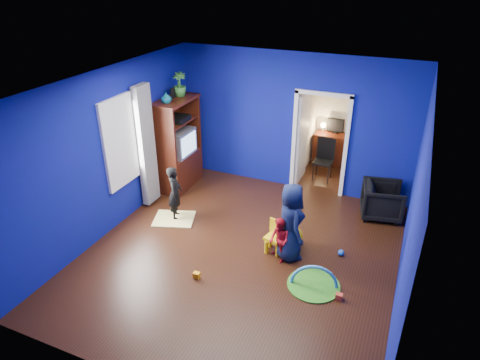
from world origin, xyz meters
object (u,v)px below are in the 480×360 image
at_px(folding_chair, 323,161).
at_px(vase, 166,98).
at_px(play_mat, 313,285).
at_px(child_black, 175,193).
at_px(study_desk, 332,149).
at_px(tv_armoire, 178,144).
at_px(armchair, 382,200).
at_px(crt_tv, 179,143).
at_px(kid_chair, 274,239).
at_px(toddler_red, 279,240).
at_px(hopper_ball, 291,237).
at_px(child_navy, 291,222).

bearing_deg(folding_chair, vase, -147.48).
bearing_deg(play_mat, child_black, 163.23).
bearing_deg(study_desk, tv_armoire, -138.92).
bearing_deg(vase, armchair, 9.35).
height_order(child_black, study_desk, child_black).
relative_size(child_black, crt_tv, 1.53).
height_order(child_black, vase, vase).
bearing_deg(play_mat, armchair, 74.60).
relative_size(tv_armoire, kid_chair, 3.92).
xyz_separation_m(tv_armoire, folding_chair, (2.82, 1.50, -0.52)).
bearing_deg(kid_chair, tv_armoire, 165.41).
xyz_separation_m(armchair, tv_armoire, (-4.24, -0.40, 0.64)).
xyz_separation_m(toddler_red, play_mat, (0.70, -0.39, -0.38)).
height_order(vase, play_mat, vase).
bearing_deg(hopper_ball, toddler_red, -100.26).
xyz_separation_m(kid_chair, study_desk, (0.12, 3.95, 0.12)).
distance_m(child_black, vase, 1.88).
distance_m(armchair, tv_armoire, 4.30).
bearing_deg(folding_chair, child_navy, -87.01).
relative_size(child_navy, play_mat, 1.67).
xyz_separation_m(child_black, study_desk, (2.21, 3.66, -0.16)).
xyz_separation_m(crt_tv, folding_chair, (2.78, 1.50, -0.56)).
distance_m(crt_tv, play_mat, 4.21).
bearing_deg(crt_tv, play_mat, -30.72).
distance_m(child_black, crt_tv, 1.42).
bearing_deg(play_mat, child_navy, 135.66).
relative_size(toddler_red, tv_armoire, 0.40).
relative_size(vase, play_mat, 0.27).
distance_m(child_black, study_desk, 4.28).
bearing_deg(play_mat, toddler_red, 150.61).
bearing_deg(child_black, hopper_ball, -116.45).
bearing_deg(hopper_ball, kid_chair, -136.04).
bearing_deg(child_navy, folding_chair, -33.54).
distance_m(kid_chair, play_mat, 1.07).
height_order(child_navy, study_desk, child_navy).
distance_m(child_black, folding_chair, 3.49).
height_order(child_navy, folding_chair, child_navy).
bearing_deg(child_black, vase, 9.57).
bearing_deg(child_navy, kid_chair, 46.77).
xyz_separation_m(play_mat, study_desk, (-0.73, 4.55, 0.36)).
xyz_separation_m(tv_armoire, play_mat, (3.55, -2.09, -0.97)).
height_order(hopper_ball, kid_chair, kid_chair).
distance_m(toddler_red, study_desk, 4.15).
relative_size(child_navy, kid_chair, 2.70).
bearing_deg(crt_tv, toddler_red, -31.05).
bearing_deg(hopper_ball, armchair, 51.94).
bearing_deg(toddler_red, child_navy, 99.27).
bearing_deg(study_desk, armchair, -55.45).
height_order(kid_chair, play_mat, kid_chair).
bearing_deg(child_black, tv_armoire, 2.39).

